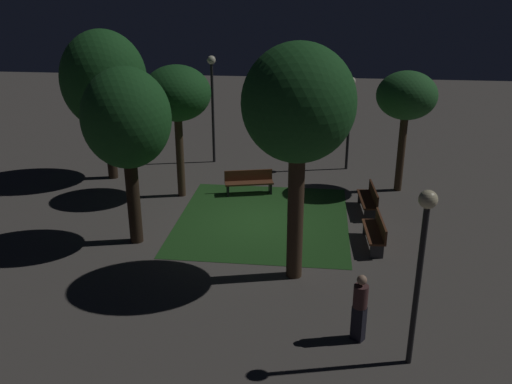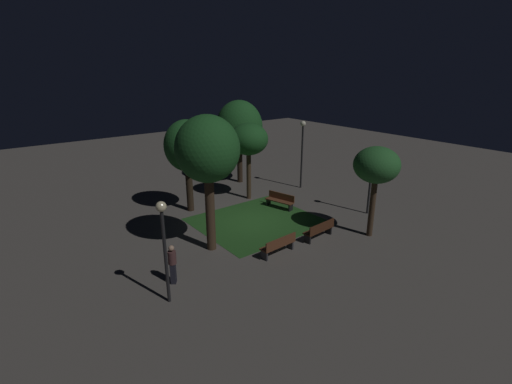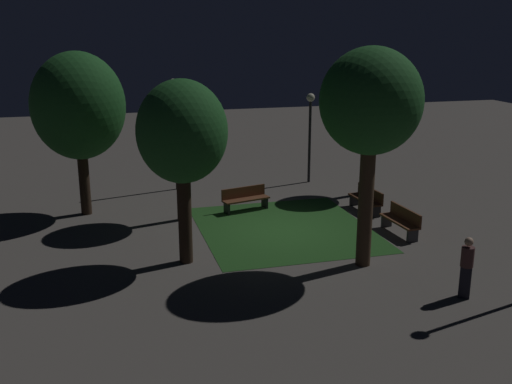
{
  "view_description": "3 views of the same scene",
  "coord_description": "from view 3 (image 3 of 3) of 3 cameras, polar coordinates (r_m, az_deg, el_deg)",
  "views": [
    {
      "loc": [
        -16.33,
        -1.82,
        7.38
      ],
      "look_at": [
        0.3,
        0.13,
        0.94
      ],
      "focal_mm": 38.12,
      "sensor_mm": 36.0,
      "label": 1
    },
    {
      "loc": [
        -11.2,
        -14.79,
        8.06
      ],
      "look_at": [
        0.69,
        0.58,
        1.4
      ],
      "focal_mm": 26.0,
      "sensor_mm": 36.0,
      "label": 2
    },
    {
      "loc": [
        -18.08,
        5.84,
        6.65
      ],
      "look_at": [
        1.0,
        0.67,
        1.14
      ],
      "focal_mm": 41.91,
      "sensor_mm": 36.0,
      "label": 3
    }
  ],
  "objects": [
    {
      "name": "ground_plane",
      "position": [
        20.13,
        2.6,
        -3.72
      ],
      "size": [
        60.0,
        60.0,
        0.0
      ],
      "primitive_type": "plane",
      "color": "#56514C"
    },
    {
      "name": "grass_lawn",
      "position": [
        20.35,
        2.72,
        -3.49
      ],
      "size": [
        6.28,
        5.62,
        0.01
      ],
      "primitive_type": "cube",
      "color": "#23511E",
      "rests_on": "ground"
    },
    {
      "name": "bench_corner",
      "position": [
        20.24,
        13.72,
        -2.62
      ],
      "size": [
        1.82,
        0.58,
        0.88
      ],
      "color": "brown",
      "rests_on": "ground"
    },
    {
      "name": "bench_near_trees",
      "position": [
        22.47,
        10.53,
        -0.62
      ],
      "size": [
        1.83,
        0.6,
        0.88
      ],
      "color": "#422314",
      "rests_on": "ground"
    },
    {
      "name": "bench_back_row",
      "position": [
        22.16,
        -1.05,
        -0.58
      ],
      "size": [
        0.91,
        1.86,
        0.88
      ],
      "color": "brown",
      "rests_on": "ground"
    },
    {
      "name": "tree_tall_center",
      "position": [
        16.63,
        -7.06,
        5.55
      ],
      "size": [
        2.54,
        2.54,
        5.29
      ],
      "color": "#2D2116",
      "rests_on": "ground"
    },
    {
      "name": "tree_right_canopy",
      "position": [
        20.54,
        -7.46,
        7.39
      ],
      "size": [
        2.4,
        2.4,
        4.79
      ],
      "color": "#423021",
      "rests_on": "ground"
    },
    {
      "name": "tree_lawn_side",
      "position": [
        24.39,
        11.31,
        8.04
      ],
      "size": [
        2.17,
        2.17,
        4.51
      ],
      "color": "#423021",
      "rests_on": "ground"
    },
    {
      "name": "tree_back_right",
      "position": [
        16.47,
        10.9,
        8.23
      ],
      "size": [
        2.79,
        2.79,
        6.16
      ],
      "color": "#423021",
      "rests_on": "ground"
    },
    {
      "name": "tree_left_canopy",
      "position": [
        21.95,
        -16.59,
        7.82
      ],
      "size": [
        3.26,
        3.26,
        5.84
      ],
      "color": "#2D2116",
      "rests_on": "ground"
    },
    {
      "name": "lamp_post_near_wall",
      "position": [
        24.78,
        -7.77,
        7.26
      ],
      "size": [
        0.36,
        0.36,
        4.6
      ],
      "color": "black",
      "rests_on": "ground"
    },
    {
      "name": "lamp_post_plaza_west",
      "position": [
        25.92,
        5.18,
        6.75
      ],
      "size": [
        0.36,
        0.36,
        3.89
      ],
      "color": "black",
      "rests_on": "ground"
    },
    {
      "name": "pedestrian",
      "position": [
        15.95,
        19.45,
        -6.69
      ],
      "size": [
        0.32,
        0.34,
        1.61
      ],
      "color": "black",
      "rests_on": "ground"
    }
  ]
}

